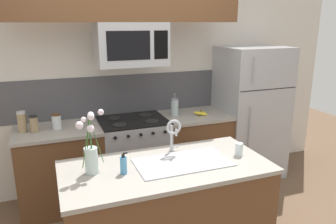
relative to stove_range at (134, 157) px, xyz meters
The scene contains 18 objects.
rear_partition 0.97m from the stove_range, 51.72° to the left, with size 5.20×0.10×2.60m, color silver.
splash_band 0.76m from the stove_range, 90.00° to the left, with size 3.30×0.01×0.48m, color #4C4C51.
back_counter_left 0.82m from the stove_range, behind, with size 0.90×0.65×0.91m.
back_counter_right 0.78m from the stove_range, ahead, with size 0.82×0.65×0.91m.
stove_range is the anchor object (origin of this frame).
microwave 1.31m from the stove_range, 89.84° to the right, with size 0.74×0.40×0.45m.
refrigerator 1.63m from the stove_range, ahead, with size 0.82×0.74×1.70m.
storage_jar_tall 1.28m from the stove_range, behind, with size 0.09×0.09×0.22m.
storage_jar_medium 1.17m from the stove_range, behind, with size 0.08×0.08×0.17m.
storage_jar_short 0.98m from the stove_range, behind, with size 0.10×0.10×0.16m.
banana_bunch 0.96m from the stove_range, ahead, with size 0.19×0.12×0.08m.
french_press 0.77m from the stove_range, ahead, with size 0.09×0.09×0.27m.
island_counter 1.25m from the stove_range, 92.67° to the right, with size 1.64×0.80×0.91m.
kitchen_sink 1.31m from the stove_range, 86.24° to the right, with size 0.76×0.42×0.16m.
sink_faucet 1.23m from the stove_range, 85.45° to the right, with size 0.14×0.14×0.31m.
dish_soap_bottle 1.43m from the stove_range, 107.70° to the right, with size 0.06×0.05×0.16m.
drinking_glass 1.50m from the stove_range, 65.52° to the right, with size 0.07×0.07×0.11m.
flower_vase 1.47m from the stove_range, 117.94° to the right, with size 0.21×0.11×0.48m.
Camera 1 is at (-0.89, -2.58, 2.01)m, focal length 35.00 mm.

